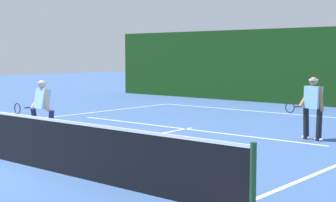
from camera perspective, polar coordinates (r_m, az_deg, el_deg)
name	(u,v)px	position (r m, az deg, el deg)	size (l,w,h in m)	color
ground_plane	(7,161)	(11.45, -17.46, -6.37)	(80.00, 80.00, 0.00)	#375890
court_line_baseline_far	(276,113)	(20.19, 11.93, -1.30)	(11.03, 0.10, 0.01)	white
court_line_service	(186,129)	(15.52, 1.98, -3.13)	(8.99, 0.10, 0.01)	white
court_line_centre	(116,141)	(13.39, -5.77, -4.48)	(0.10, 6.40, 0.01)	white
tennis_net	(7,136)	(11.36, -17.53, -3.76)	(12.08, 0.09, 1.07)	#1E4723
player_near	(42,106)	(14.21, -13.87, -0.59)	(1.04, 0.83, 1.56)	#1E234C
player_far	(313,105)	(13.96, 15.80, -0.46)	(0.88, 0.88, 1.67)	black
tennis_ball	(32,143)	(13.41, -14.91, -4.49)	(0.07, 0.07, 0.07)	#D1E033
back_fence_windscreen	(317,67)	(23.30, 16.23, 3.69)	(23.51, 0.12, 3.44)	#153E13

